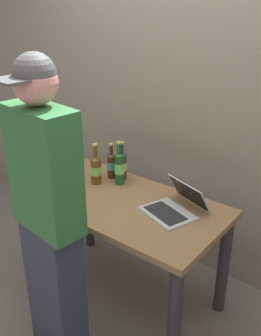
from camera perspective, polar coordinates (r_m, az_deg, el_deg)
The scene contains 9 objects.
ground_plane at distance 2.97m, azimuth -1.11°, elevation -17.91°, with size 8.00×8.00×0.00m, color slate.
desk at distance 2.59m, azimuth -1.23°, elevation -7.44°, with size 1.34×0.72×0.77m.
laptop at distance 2.39m, azimuth 6.54°, elevation -5.54°, with size 0.40×0.41×0.18m.
beer_bottle_green at distance 2.79m, azimuth -2.80°, elevation 0.51°, with size 0.06×0.06×0.26m.
beer_bottle_brown at distance 2.70m, azimuth -5.08°, elevation -0.12°, with size 0.08×0.08×0.30m.
beer_bottle_amber at distance 2.76m, azimuth -1.35°, elevation 0.50°, with size 0.08×0.08×0.28m.
beer_bottle_dark at distance 2.68m, azimuth -1.63°, elevation 0.15°, with size 0.07×0.07×0.31m.
person_figure at distance 2.06m, azimuth -11.80°, elevation -7.65°, with size 0.41×0.30×1.77m.
back_wall at distance 2.87m, azimuth 7.76°, elevation 10.04°, with size 6.00×0.10×2.60m, color gray.
Camera 1 is at (1.40, -1.70, 2.00)m, focal length 41.67 mm.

